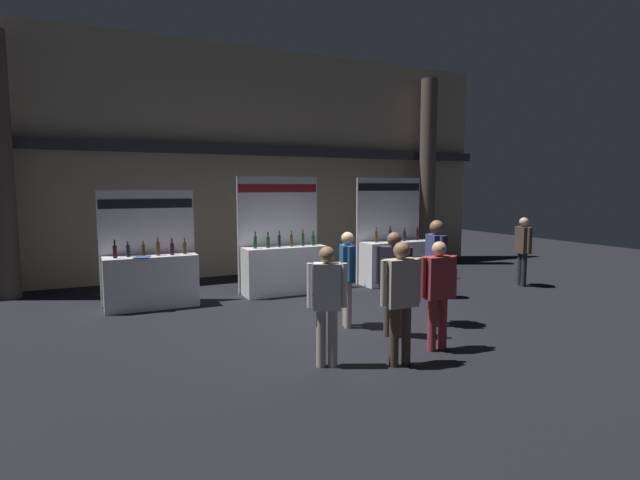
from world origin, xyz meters
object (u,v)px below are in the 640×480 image
Objects in this scene: visitor_2 at (401,293)px; visitor_6 at (436,263)px; visitor_0 at (327,297)px; visitor_3 at (438,286)px; visitor_1 at (523,246)px; trash_bin at (449,283)px; exhibitor_booth_2 at (395,257)px; exhibitor_booth_1 at (283,264)px; visitor_5 at (347,272)px; exhibitor_booth_0 at (151,277)px; visitor_4 at (394,275)px.

visitor_2 is 0.92× the size of visitor_6.
visitor_0 reaches higher than visitor_3.
visitor_1 is 0.99× the size of visitor_2.
visitor_0 reaches higher than trash_bin.
exhibitor_booth_2 is 1.62× the size of visitor_3.
visitor_3 is at bearing -82.46° from exhibitor_booth_1.
exhibitor_booth_1 reaches higher than visitor_5.
trash_bin is (5.77, -1.86, -0.29)m from exhibitor_booth_0.
visitor_3 is 0.88× the size of visitor_6.
visitor_1 is 5.38m from visitor_4.
visitor_1 is 5.51m from visitor_5.
trash_bin is 0.38× the size of visitor_1.
visitor_0 is 0.96× the size of visitor_4.
visitor_5 is (1.13, 1.51, 0.01)m from visitor_0.
visitor_2 is at bearing -61.63° from exhibitor_booth_0.
exhibitor_booth_1 is at bearing -91.41° from visitor_2.
trash_bin is 4.36m from visitor_2.
visitor_6 is (1.40, -3.46, 0.43)m from exhibitor_booth_1.
visitor_1 is 1.02× the size of visitor_5.
trash_bin is 2.33m from visitor_6.
exhibitor_booth_0 is 1.38× the size of visitor_4.
visitor_3 reaches higher than trash_bin.
visitor_6 is at bearing -67.99° from exhibitor_booth_1.
visitor_1 reaches higher than visitor_5.
visitor_5 is (-2.83, -2.78, 0.29)m from exhibitor_booth_2.
exhibitor_booth_0 is 5.60m from visitor_3.
visitor_5 is at bearing -95.82° from visitor_2.
exhibitor_booth_2 is 4.93m from visitor_3.
exhibitor_booth_1 is 4.56m from visitor_3.
visitor_5 is (0.24, 1.88, -0.05)m from visitor_2.
visitor_3 is (-2.23, -4.38, 0.31)m from exhibitor_booth_2.
visitor_1 is at bearing 127.51° from visitor_6.
visitor_2 reaches higher than visitor_0.
exhibitor_booth_0 reaches higher than visitor_2.
visitor_2 is 2.11m from visitor_6.
exhibitor_booth_0 is 3.65× the size of trash_bin.
trash_bin is 4.85m from visitor_0.
visitor_0 is at bearing -51.46° from visitor_1.
exhibitor_booth_1 reaches higher than visitor_2.
exhibitor_booth_1 is 1.57× the size of visitor_2.
visitor_5 is at bearing -45.61° from exhibitor_booth_0.
visitor_3 is (-4.78, -2.82, -0.02)m from visitor_1.
exhibitor_booth_0 is at bearing 61.25° from visitor_5.
visitor_0 is 1.01× the size of visitor_3.
visitor_2 is 0.88m from visitor_3.
visitor_0 is 0.98× the size of visitor_1.
visitor_1 is (2.39, 0.23, 0.65)m from trash_bin.
exhibitor_booth_0 is at bearing -115.47° from visitor_6.
visitor_5 is (2.79, -2.85, 0.33)m from exhibitor_booth_0.
visitor_4 is (1.51, 0.71, 0.06)m from visitor_0.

